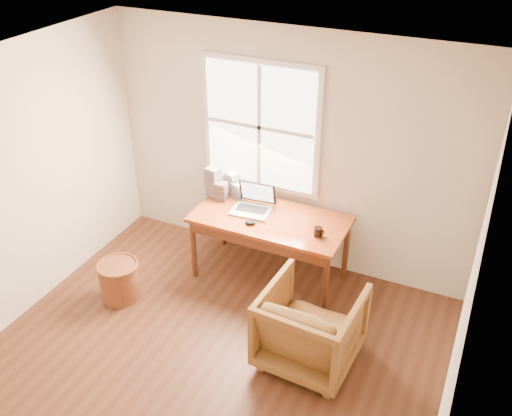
# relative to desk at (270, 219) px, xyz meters

# --- Properties ---
(room_shell) EXTENTS (4.04, 4.54, 2.64)m
(room_shell) POSITION_rel_desk_xyz_m (-0.02, -1.64, 0.59)
(room_shell) COLOR #4C2A1A
(room_shell) RESTS_ON ground
(desk) EXTENTS (1.60, 0.80, 0.04)m
(desk) POSITION_rel_desk_xyz_m (0.00, 0.00, 0.00)
(desk) COLOR brown
(desk) RESTS_ON room_shell
(armchair) EXTENTS (0.86, 0.88, 0.76)m
(armchair) POSITION_rel_desk_xyz_m (0.82, -0.98, -0.35)
(armchair) COLOR brown
(armchair) RESTS_ON room_shell
(wicker_stool) EXTENTS (0.49, 0.49, 0.40)m
(wicker_stool) POSITION_rel_desk_xyz_m (-1.26, -0.97, -0.53)
(wicker_stool) COLOR brown
(wicker_stool) RESTS_ON room_shell
(laptop) EXTENTS (0.40, 0.42, 0.28)m
(laptop) POSITION_rel_desk_xyz_m (-0.23, 0.01, 0.16)
(laptop) COLOR #BBBDC3
(laptop) RESTS_ON desk
(mouse) EXTENTS (0.13, 0.10, 0.04)m
(mouse) POSITION_rel_desk_xyz_m (-0.13, -0.21, 0.04)
(mouse) COLOR black
(mouse) RESTS_ON desk
(coffee_mug) EXTENTS (0.10, 0.10, 0.09)m
(coffee_mug) POSITION_rel_desk_xyz_m (0.56, -0.12, 0.07)
(coffee_mug) COLOR black
(coffee_mug) RESTS_ON desk
(cd_stack_a) EXTENTS (0.16, 0.15, 0.25)m
(cd_stack_a) POSITION_rel_desk_xyz_m (-0.58, 0.29, 0.15)
(cd_stack_a) COLOR silver
(cd_stack_a) RESTS_ON desk
(cd_stack_b) EXTENTS (0.14, 0.12, 0.20)m
(cd_stack_b) POSITION_rel_desk_xyz_m (-0.64, 0.12, 0.12)
(cd_stack_b) COLOR #242428
(cd_stack_b) RESTS_ON desk
(cd_stack_c) EXTENTS (0.18, 0.16, 0.33)m
(cd_stack_c) POSITION_rel_desk_xyz_m (-0.75, 0.18, 0.19)
(cd_stack_c) COLOR #94919E
(cd_stack_c) RESTS_ON desk
(cd_stack_d) EXTENTS (0.18, 0.17, 0.17)m
(cd_stack_d) POSITION_rel_desk_xyz_m (-0.49, 0.24, 0.11)
(cd_stack_d) COLOR #B2B7BE
(cd_stack_d) RESTS_ON desk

